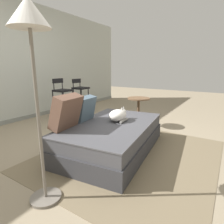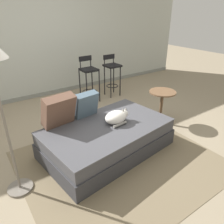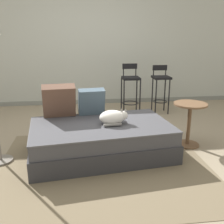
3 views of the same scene
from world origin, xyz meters
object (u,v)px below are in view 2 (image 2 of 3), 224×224
at_px(throw_pillow_middle, 86,104).
at_px(cat, 117,117).
at_px(bar_stool_by_doorway, 112,71).
at_px(bar_stool_near_window, 89,76).
at_px(throw_pillow_corner, 59,111).
at_px(couch, 107,138).
at_px(side_table, 161,103).

bearing_deg(throw_pillow_middle, cat, -59.16).
height_order(throw_pillow_middle, bar_stool_by_doorway, bar_stool_by_doorway).
relative_size(cat, bar_stool_near_window, 0.38).
bearing_deg(throw_pillow_corner, throw_pillow_middle, 7.01).
relative_size(throw_pillow_corner, cat, 1.25).
xyz_separation_m(cat, bar_stool_by_doorway, (1.14, 1.75, 0.07)).
distance_m(couch, cat, 0.32).
relative_size(cat, side_table, 0.61).
xyz_separation_m(throw_pillow_middle, side_table, (1.30, -0.26, -0.21)).
relative_size(throw_pillow_corner, bar_stool_near_window, 0.48).
height_order(couch, throw_pillow_corner, throw_pillow_corner).
distance_m(couch, throw_pillow_corner, 0.76).
xyz_separation_m(bar_stool_near_window, side_table, (0.50, -1.60, -0.16)).
bearing_deg(throw_pillow_corner, bar_stool_near_window, 48.66).
xyz_separation_m(throw_pillow_middle, cat, (0.25, -0.41, -0.10)).
distance_m(throw_pillow_corner, side_table, 1.75).
xyz_separation_m(couch, cat, (0.15, -0.01, 0.29)).
height_order(bar_stool_near_window, bar_stool_by_doorway, bar_stool_near_window).
height_order(throw_pillow_middle, cat, throw_pillow_middle).
bearing_deg(couch, side_table, 7.01).
bearing_deg(side_table, bar_stool_near_window, 107.38).
relative_size(couch, cat, 5.08).
xyz_separation_m(cat, bar_stool_near_window, (0.55, 1.75, 0.05)).
relative_size(bar_stool_near_window, side_table, 1.58).
bearing_deg(throw_pillow_middle, bar_stool_by_doorway, 44.08).
xyz_separation_m(throw_pillow_middle, bar_stool_near_window, (0.80, 1.34, -0.05)).
xyz_separation_m(throw_pillow_corner, bar_stool_by_doorway, (1.81, 1.39, -0.07)).
bearing_deg(bar_stool_by_doorway, couch, -126.43).
xyz_separation_m(throw_pillow_corner, bar_stool_near_window, (1.22, 1.39, -0.09)).
bearing_deg(side_table, couch, -172.99).
bearing_deg(bar_stool_by_doorway, throw_pillow_corner, -142.45).
height_order(bar_stool_by_doorway, side_table, bar_stool_by_doorway).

